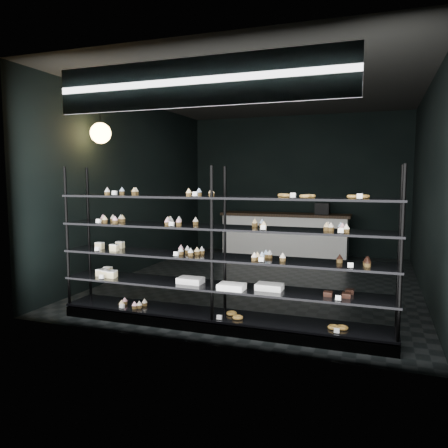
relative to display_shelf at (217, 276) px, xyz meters
The scene contains 5 objects.
room 2.64m from the display_shelf, 91.38° to the left, with size 5.01×6.01×3.20m.
display_shelf is the anchor object (origin of this frame).
signage 2.17m from the display_shelf, 97.04° to the right, with size 3.30×0.05×0.50m.
pendant_lamp 3.07m from the display_shelf, 156.30° to the left, with size 0.31×0.31×0.89m.
service_counter 4.96m from the display_shelf, 92.42° to the left, with size 2.87×0.65×1.23m.
Camera 1 is at (1.83, -7.17, 1.77)m, focal length 35.00 mm.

